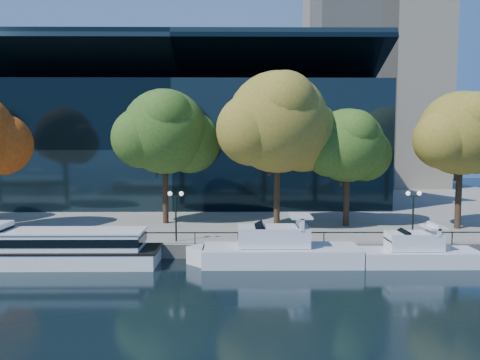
{
  "coord_description": "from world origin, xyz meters",
  "views": [
    {
      "loc": [
        3.14,
        -32.41,
        9.06
      ],
      "look_at": [
        3.53,
        8.0,
        5.64
      ],
      "focal_mm": 35.0,
      "sensor_mm": 36.0,
      "label": 1
    }
  ],
  "objects_px": {
    "cruiser_far": "(414,252)",
    "tree_4": "(349,147)",
    "tree_3": "(280,124)",
    "tour_boat": "(50,247)",
    "tree_2": "(166,133)",
    "cruiser_near": "(274,249)",
    "lamp_2": "(413,204)",
    "lamp_1": "(176,205)",
    "tree_5": "(463,135)"
  },
  "relations": [
    {
      "from": "cruiser_far",
      "to": "tree_4",
      "type": "height_order",
      "value": "tree_4"
    },
    {
      "from": "cruiser_far",
      "to": "tree_3",
      "type": "relative_size",
      "value": 0.66
    },
    {
      "from": "tour_boat",
      "to": "tree_2",
      "type": "bearing_deg",
      "value": 59.88
    },
    {
      "from": "tree_3",
      "to": "tree_4",
      "type": "height_order",
      "value": "tree_3"
    },
    {
      "from": "tree_3",
      "to": "cruiser_near",
      "type": "bearing_deg",
      "value": -97.47
    },
    {
      "from": "cruiser_near",
      "to": "lamp_2",
      "type": "relative_size",
      "value": 3.15
    },
    {
      "from": "lamp_1",
      "to": "tree_5",
      "type": "bearing_deg",
      "value": 11.78
    },
    {
      "from": "tree_3",
      "to": "tree_4",
      "type": "bearing_deg",
      "value": 10.78
    },
    {
      "from": "tree_2",
      "to": "tree_3",
      "type": "xyz_separation_m",
      "value": [
        10.65,
        -2.83,
        0.77
      ]
    },
    {
      "from": "tree_5",
      "to": "lamp_1",
      "type": "distance_m",
      "value": 26.45
    },
    {
      "from": "cruiser_far",
      "to": "tree_3",
      "type": "bearing_deg",
      "value": 134.12
    },
    {
      "from": "tour_boat",
      "to": "cruiser_near",
      "type": "bearing_deg",
      "value": 0.1
    },
    {
      "from": "tour_boat",
      "to": "lamp_1",
      "type": "relative_size",
      "value": 4.08
    },
    {
      "from": "lamp_1",
      "to": "lamp_2",
      "type": "height_order",
      "value": "same"
    },
    {
      "from": "tour_boat",
      "to": "tree_4",
      "type": "bearing_deg",
      "value": 22.91
    },
    {
      "from": "tree_3",
      "to": "lamp_2",
      "type": "bearing_deg",
      "value": -28.41
    },
    {
      "from": "cruiser_near",
      "to": "cruiser_far",
      "type": "distance_m",
      "value": 10.13
    },
    {
      "from": "lamp_1",
      "to": "cruiser_far",
      "type": "bearing_deg",
      "value": -11.79
    },
    {
      "from": "tree_2",
      "to": "lamp_2",
      "type": "height_order",
      "value": "tree_2"
    },
    {
      "from": "tree_2",
      "to": "tree_4",
      "type": "relative_size",
      "value": 1.18
    },
    {
      "from": "cruiser_near",
      "to": "tree_4",
      "type": "relative_size",
      "value": 1.15
    },
    {
      "from": "tree_4",
      "to": "tree_5",
      "type": "distance_m",
      "value": 10.1
    },
    {
      "from": "tree_4",
      "to": "tree_5",
      "type": "bearing_deg",
      "value": -8.72
    },
    {
      "from": "lamp_1",
      "to": "tree_3",
      "type": "bearing_deg",
      "value": 32.36
    },
    {
      "from": "cruiser_near",
      "to": "tree_4",
      "type": "xyz_separation_m",
      "value": [
        7.81,
        10.16,
        7.3
      ]
    },
    {
      "from": "cruiser_near",
      "to": "tree_2",
      "type": "height_order",
      "value": "tree_2"
    },
    {
      "from": "tree_3",
      "to": "lamp_1",
      "type": "xyz_separation_m",
      "value": [
        -8.74,
        -5.54,
        -6.53
      ]
    },
    {
      "from": "cruiser_far",
      "to": "tree_2",
      "type": "height_order",
      "value": "tree_2"
    },
    {
      "from": "cruiser_near",
      "to": "tree_3",
      "type": "distance_m",
      "value": 12.97
    },
    {
      "from": "cruiser_near",
      "to": "lamp_1",
      "type": "bearing_deg",
      "value": 156.1
    },
    {
      "from": "tree_4",
      "to": "lamp_1",
      "type": "xyz_separation_m",
      "value": [
        -15.39,
        -6.8,
        -4.47
      ]
    },
    {
      "from": "tour_boat",
      "to": "cruiser_near",
      "type": "xyz_separation_m",
      "value": [
        16.3,
        0.03,
        -0.19
      ]
    },
    {
      "from": "tree_5",
      "to": "lamp_1",
      "type": "bearing_deg",
      "value": -168.22
    },
    {
      "from": "tour_boat",
      "to": "tree_3",
      "type": "xyz_separation_m",
      "value": [
        17.46,
        8.92,
        9.18
      ]
    },
    {
      "from": "tree_2",
      "to": "tree_5",
      "type": "bearing_deg",
      "value": -6.47
    },
    {
      "from": "cruiser_far",
      "to": "lamp_2",
      "type": "relative_size",
      "value": 2.35
    },
    {
      "from": "tree_3",
      "to": "tree_4",
      "type": "distance_m",
      "value": 7.07
    },
    {
      "from": "lamp_2",
      "to": "tour_boat",
      "type": "bearing_deg",
      "value": -173.04
    },
    {
      "from": "tour_boat",
      "to": "tree_2",
      "type": "height_order",
      "value": "tree_2"
    },
    {
      "from": "cruiser_near",
      "to": "cruiser_far",
      "type": "xyz_separation_m",
      "value": [
        10.12,
        -0.34,
        -0.16
      ]
    },
    {
      "from": "tree_4",
      "to": "lamp_1",
      "type": "relative_size",
      "value": 2.74
    },
    {
      "from": "cruiser_far",
      "to": "tree_2",
      "type": "relative_size",
      "value": 0.73
    },
    {
      "from": "tour_boat",
      "to": "tree_5",
      "type": "bearing_deg",
      "value": 14.28
    },
    {
      "from": "tree_3",
      "to": "lamp_2",
      "type": "height_order",
      "value": "tree_3"
    },
    {
      "from": "cruiser_near",
      "to": "tree_2",
      "type": "bearing_deg",
      "value": 128.97
    },
    {
      "from": "cruiser_far",
      "to": "tree_2",
      "type": "xyz_separation_m",
      "value": [
        -19.6,
        12.06,
        8.76
      ]
    },
    {
      "from": "tour_boat",
      "to": "cruiser_near",
      "type": "distance_m",
      "value": 16.3
    },
    {
      "from": "tree_2",
      "to": "tour_boat",
      "type": "bearing_deg",
      "value": -120.12
    },
    {
      "from": "tree_2",
      "to": "tree_4",
      "type": "xyz_separation_m",
      "value": [
        17.29,
        -1.56,
        -1.29
      ]
    },
    {
      "from": "lamp_1",
      "to": "tree_2",
      "type": "bearing_deg",
      "value": 102.84
    }
  ]
}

